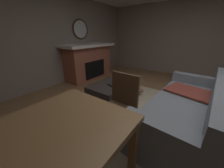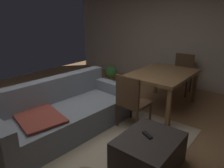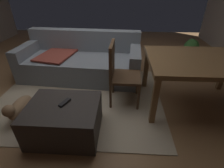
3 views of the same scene
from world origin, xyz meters
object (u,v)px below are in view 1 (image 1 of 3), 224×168
round_wall_mirror (81,29)px  tv_remote (110,85)px  couch (188,111)px  dining_chair_west (120,102)px  dining_table (40,146)px  small_dog (133,88)px  ottoman_coffee_table (109,94)px  fireplace (89,61)px

round_wall_mirror → tv_remote: bearing=62.8°
couch → dining_chair_west: bearing=-47.3°
tv_remote → dining_table: bearing=45.7°
couch → dining_table: 2.07m
round_wall_mirror → small_dog: 2.58m
dining_chair_west → ottoman_coffee_table: bearing=-132.2°
fireplace → ottoman_coffee_table: 1.92m
round_wall_mirror → dining_chair_west: round_wall_mirror is taller
tv_remote → small_dog: bearing=-169.6°
couch → small_dog: size_ratio=4.32×
fireplace → couch: bearing=74.7°
round_wall_mirror → fireplace: bearing=90.0°
dining_chair_west → small_dog: bearing=-161.0°
couch → dining_table: bearing=-23.9°
dining_chair_west → small_dog: 1.47m
couch → small_dog: bearing=-114.7°
small_dog → ottoman_coffee_table: bearing=-18.4°
round_wall_mirror → dining_table: 3.87m
round_wall_mirror → small_dog: bearing=82.8°
tv_remote → dining_chair_west: bearing=71.8°
small_dog → tv_remote: bearing=-14.6°
couch → tv_remote: couch is taller
round_wall_mirror → dining_table: (2.72, 2.59, -0.92)m
couch → dining_table: size_ratio=1.60×
ottoman_coffee_table → small_dog: 0.75m
dining_table → dining_chair_west: (-1.10, 0.00, -0.14)m
fireplace → couch: size_ratio=0.81×
round_wall_mirror → tv_remote: 2.47m
ottoman_coffee_table → dining_chair_west: 0.99m
fireplace → dining_table: (2.72, 2.31, 0.08)m
tv_remote → couch: bearing=120.5°
ottoman_coffee_table → dining_table: bearing=21.8°
couch → tv_remote: bearing=-84.5°
fireplace → dining_table: bearing=40.3°
ottoman_coffee_table → round_wall_mirror: bearing=-117.3°
tv_remote → dining_table: dining_table is taller
fireplace → tv_remote: size_ratio=11.51×
fireplace → dining_table: size_ratio=1.29×
tv_remote → fireplace: bearing=-96.1°
round_wall_mirror → ottoman_coffee_table: size_ratio=0.76×
tv_remote → ottoman_coffee_table: bearing=-89.0°
fireplace → tv_remote: fireplace is taller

